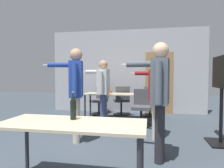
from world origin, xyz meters
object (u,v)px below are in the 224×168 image
object	(u,v)px
beer_bottle	(73,106)
drink_cup	(111,92)
office_chair_far_right	(100,101)
tv_screen	(222,90)
office_chair_far_left	(141,108)
person_center_tall	(75,85)
person_right_polo	(103,86)
person_far_watching	(156,91)
office_chair_mid_tucked	(150,102)
office_chair_near_pushed	(122,102)
person_near_casual	(159,89)

from	to	relation	value
beer_bottle	drink_cup	xyz separation A→B (m)	(-0.22, 3.53, -0.11)
office_chair_far_right	tv_screen	bearing A→B (deg)	153.06
office_chair_far_left	beer_bottle	distance (m)	3.03
office_chair_far_left	beer_bottle	bearing A→B (deg)	79.11
person_center_tall	person_right_polo	xyz separation A→B (m)	(0.23, 1.30, -0.10)
office_chair_far_left	beer_bottle	world-z (taller)	beer_bottle
person_far_watching	person_center_tall	world-z (taller)	person_center_tall
office_chair_far_right	office_chair_mid_tucked	bearing A→B (deg)	-170.51
office_chair_near_pushed	beer_bottle	size ratio (longest dim) A/B	2.80
tv_screen	person_far_watching	bearing A→B (deg)	-96.64
office_chair_mid_tucked	office_chair_far_right	size ratio (longest dim) A/B	1.03
drink_cup	beer_bottle	bearing A→B (deg)	-86.36
tv_screen	office_chair_mid_tucked	bearing A→B (deg)	-151.17
office_chair_far_left	person_center_tall	bearing A→B (deg)	55.01
person_far_watching	office_chair_near_pushed	xyz separation A→B (m)	(-0.99, 2.17, -0.53)
person_right_polo	office_chair_far_right	world-z (taller)	person_right_polo
person_center_tall	office_chair_near_pushed	xyz separation A→B (m)	(0.52, 2.68, -0.65)
office_chair_near_pushed	office_chair_mid_tucked	bearing A→B (deg)	-17.25
tv_screen	person_near_casual	distance (m)	1.50
office_chair_near_pushed	office_chair_far_right	distance (m)	0.74
person_right_polo	beer_bottle	xyz separation A→B (m)	(0.27, -2.67, -0.09)
person_center_tall	drink_cup	distance (m)	2.20
tv_screen	office_chair_near_pushed	xyz separation A→B (m)	(-2.17, 2.31, -0.57)
person_far_watching	office_chair_far_right	world-z (taller)	person_far_watching
person_center_tall	office_chair_mid_tucked	world-z (taller)	person_center_tall
person_far_watching	drink_cup	size ratio (longest dim) A/B	17.81
person_center_tall	drink_cup	world-z (taller)	person_center_tall
drink_cup	person_near_casual	bearing A→B (deg)	-65.49
person_far_watching	person_near_casual	xyz separation A→B (m)	(0.02, -1.09, 0.10)
office_chair_far_right	beer_bottle	distance (m)	4.23
tv_screen	person_far_watching	distance (m)	1.19
person_far_watching	person_center_tall	xyz separation A→B (m)	(-1.51, -0.50, 0.12)
person_far_watching	office_chair_far_right	size ratio (longest dim) A/B	1.76
person_far_watching	person_near_casual	distance (m)	1.09
office_chair_far_left	office_chair_far_right	size ratio (longest dim) A/B	1.01
office_chair_far_right	person_center_tall	bearing A→B (deg)	107.19
person_near_casual	person_right_polo	bearing A→B (deg)	43.26
person_near_casual	office_chair_far_right	bearing A→B (deg)	36.24
person_right_polo	drink_cup	xyz separation A→B (m)	(0.04, 0.86, -0.20)
person_far_watching	person_right_polo	world-z (taller)	person_right_polo
person_far_watching	tv_screen	bearing A→B (deg)	-82.66
person_far_watching	office_chair_far_right	distance (m)	2.90
tv_screen	person_center_tall	distance (m)	2.71
person_far_watching	office_chair_far_left	bearing A→B (deg)	30.97
office_chair_far_right	person_far_watching	bearing A→B (deg)	139.91
person_far_watching	person_center_tall	size ratio (longest dim) A/B	0.89
tv_screen	office_chair_far_right	size ratio (longest dim) A/B	1.81
tv_screen	beer_bottle	size ratio (longest dim) A/B	4.92
person_right_polo	office_chair_near_pushed	size ratio (longest dim) A/B	1.77
drink_cup	office_chair_mid_tucked	bearing A→B (deg)	24.19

